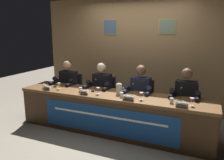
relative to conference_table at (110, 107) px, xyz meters
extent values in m
plane|color=gray|center=(0.00, 0.11, -0.50)|extent=(12.00, 12.00, 0.00)
cube|color=#937047|center=(0.00, 1.61, 0.80)|extent=(4.79, 0.12, 2.60)
cube|color=tan|center=(-0.67, 1.54, 1.43)|extent=(0.38, 0.02, 0.37)
cube|color=slate|center=(-0.67, 1.53, 1.43)|extent=(0.34, 0.01, 0.33)
cube|color=tan|center=(0.67, 1.54, 1.43)|extent=(0.37, 0.02, 0.33)
cube|color=slate|center=(0.67, 1.53, 1.43)|extent=(0.33, 0.01, 0.29)
cube|color=brown|center=(0.00, 0.11, 0.20)|extent=(3.59, 0.73, 0.05)
cube|color=#402A16|center=(0.00, -0.23, -0.16)|extent=(3.53, 0.04, 0.67)
cube|color=#402A16|center=(-1.75, 0.11, -0.16)|extent=(0.08, 0.65, 0.67)
cube|color=#402A16|center=(1.75, 0.11, -0.16)|extent=(0.08, 0.65, 0.67)
cube|color=#19478C|center=(0.04, -0.25, -0.16)|extent=(2.46, 0.01, 0.49)
cube|color=white|center=(0.04, -0.26, -0.07)|extent=(2.09, 0.00, 0.04)
cylinder|color=black|center=(-1.24, 0.58, -0.48)|extent=(0.44, 0.44, 0.02)
cylinder|color=black|center=(-1.24, 0.58, -0.28)|extent=(0.05, 0.05, 0.39)
cube|color=#232328|center=(-1.24, 0.58, -0.06)|extent=(0.44, 0.44, 0.03)
cube|color=#232328|center=(-1.24, 0.78, 0.17)|extent=(0.40, 0.05, 0.44)
cylinder|color=black|center=(-1.34, 0.23, -0.27)|extent=(0.10, 0.10, 0.45)
cylinder|color=black|center=(-1.14, 0.23, -0.27)|extent=(0.10, 0.10, 0.45)
cylinder|color=black|center=(-1.34, 0.38, 0.00)|extent=(0.13, 0.34, 0.13)
cylinder|color=black|center=(-1.14, 0.38, 0.00)|extent=(0.13, 0.34, 0.13)
cube|color=black|center=(-1.24, 0.55, 0.24)|extent=(0.36, 0.20, 0.48)
sphere|color=tan|center=(-1.24, 0.53, 0.62)|extent=(0.19, 0.19, 0.19)
sphere|color=black|center=(-1.24, 0.54, 0.63)|extent=(0.17, 0.17, 0.17)
cylinder|color=black|center=(-1.45, 0.45, 0.26)|extent=(0.09, 0.30, 0.25)
cylinder|color=black|center=(-1.03, 0.45, 0.26)|extent=(0.09, 0.30, 0.25)
cylinder|color=black|center=(-1.45, 0.29, 0.26)|extent=(0.07, 0.24, 0.07)
cylinder|color=black|center=(-1.03, 0.29, 0.26)|extent=(0.07, 0.24, 0.07)
cube|color=white|center=(-1.25, -0.17, 0.27)|extent=(0.15, 0.03, 0.08)
cube|color=white|center=(-1.25, -0.13, 0.27)|extent=(0.15, 0.03, 0.08)
cube|color=black|center=(-1.25, -0.17, 0.27)|extent=(0.11, 0.01, 0.01)
cylinder|color=white|center=(-1.08, -0.01, 0.23)|extent=(0.06, 0.06, 0.00)
cylinder|color=white|center=(-1.08, -0.01, 0.26)|extent=(0.01, 0.01, 0.05)
cone|color=white|center=(-1.08, -0.01, 0.32)|extent=(0.06, 0.06, 0.06)
cylinder|color=orange|center=(-1.08, -0.01, 0.31)|extent=(0.04, 0.04, 0.04)
cylinder|color=silver|center=(-1.38, -0.08, 0.27)|extent=(0.06, 0.06, 0.08)
cylinder|color=silver|center=(-1.38, -0.08, 0.25)|extent=(0.05, 0.05, 0.05)
cylinder|color=black|center=(-1.25, 0.09, 0.24)|extent=(0.06, 0.06, 0.02)
cylinder|color=black|center=(-1.25, 0.15, 0.34)|extent=(0.01, 0.13, 0.18)
sphere|color=#2D2D2D|center=(-1.25, 0.21, 0.43)|extent=(0.03, 0.03, 0.03)
cylinder|color=black|center=(-0.41, 0.58, -0.48)|extent=(0.44, 0.44, 0.02)
cylinder|color=black|center=(-0.41, 0.58, -0.28)|extent=(0.05, 0.05, 0.39)
cube|color=#232328|center=(-0.41, 0.58, -0.06)|extent=(0.44, 0.44, 0.03)
cube|color=#232328|center=(-0.41, 0.78, 0.17)|extent=(0.40, 0.05, 0.44)
cylinder|color=black|center=(-0.51, 0.23, -0.27)|extent=(0.10, 0.10, 0.45)
cylinder|color=black|center=(-0.31, 0.23, -0.27)|extent=(0.10, 0.10, 0.45)
cylinder|color=black|center=(-0.51, 0.38, 0.00)|extent=(0.13, 0.34, 0.13)
cylinder|color=black|center=(-0.31, 0.38, 0.00)|extent=(0.13, 0.34, 0.13)
cube|color=black|center=(-0.41, 0.55, 0.24)|extent=(0.36, 0.20, 0.48)
sphere|color=beige|center=(-0.41, 0.53, 0.62)|extent=(0.19, 0.19, 0.19)
sphere|color=#331E0F|center=(-0.41, 0.54, 0.63)|extent=(0.17, 0.17, 0.17)
cylinder|color=black|center=(-0.62, 0.45, 0.26)|extent=(0.09, 0.30, 0.25)
cylinder|color=black|center=(-0.20, 0.45, 0.26)|extent=(0.09, 0.30, 0.25)
cylinder|color=black|center=(-0.62, 0.29, 0.26)|extent=(0.07, 0.24, 0.07)
cylinder|color=black|center=(-0.20, 0.29, 0.26)|extent=(0.07, 0.24, 0.07)
cube|color=white|center=(-0.44, -0.16, 0.27)|extent=(0.16, 0.03, 0.08)
cube|color=white|center=(-0.44, -0.13, 0.27)|extent=(0.16, 0.03, 0.08)
cube|color=black|center=(-0.44, -0.16, 0.27)|extent=(0.11, 0.01, 0.01)
cylinder|color=white|center=(-0.21, -0.03, 0.23)|extent=(0.06, 0.06, 0.00)
cylinder|color=white|center=(-0.21, -0.03, 0.26)|extent=(0.01, 0.01, 0.05)
cone|color=white|center=(-0.21, -0.03, 0.32)|extent=(0.06, 0.06, 0.06)
cylinder|color=#B21E2D|center=(-0.21, -0.03, 0.31)|extent=(0.04, 0.04, 0.04)
cylinder|color=silver|center=(-0.58, -0.02, 0.27)|extent=(0.06, 0.06, 0.08)
cylinder|color=silver|center=(-0.58, -0.02, 0.25)|extent=(0.05, 0.05, 0.05)
cylinder|color=black|center=(-0.39, 0.10, 0.24)|extent=(0.06, 0.06, 0.02)
cylinder|color=black|center=(-0.39, 0.16, 0.34)|extent=(0.01, 0.13, 0.18)
sphere|color=#2D2D2D|center=(-0.39, 0.22, 0.43)|extent=(0.03, 0.03, 0.03)
cylinder|color=black|center=(0.41, 0.58, -0.48)|extent=(0.44, 0.44, 0.02)
cylinder|color=black|center=(0.41, 0.58, -0.28)|extent=(0.05, 0.05, 0.39)
cube|color=#232328|center=(0.41, 0.58, -0.06)|extent=(0.44, 0.44, 0.03)
cube|color=#232328|center=(0.41, 0.78, 0.17)|extent=(0.40, 0.05, 0.44)
cylinder|color=black|center=(0.31, 0.23, -0.27)|extent=(0.10, 0.10, 0.45)
cylinder|color=black|center=(0.51, 0.23, -0.27)|extent=(0.10, 0.10, 0.45)
cylinder|color=black|center=(0.31, 0.38, 0.00)|extent=(0.13, 0.34, 0.13)
cylinder|color=black|center=(0.51, 0.38, 0.00)|extent=(0.13, 0.34, 0.13)
cube|color=#1E2338|center=(0.41, 0.55, 0.24)|extent=(0.36, 0.20, 0.48)
sphere|color=brown|center=(0.41, 0.53, 0.62)|extent=(0.19, 0.19, 0.19)
sphere|color=#593819|center=(0.41, 0.54, 0.63)|extent=(0.17, 0.17, 0.17)
cylinder|color=#1E2338|center=(0.20, 0.45, 0.26)|extent=(0.09, 0.30, 0.25)
cylinder|color=#1E2338|center=(0.62, 0.45, 0.26)|extent=(0.09, 0.30, 0.25)
cylinder|color=#1E2338|center=(0.20, 0.29, 0.26)|extent=(0.07, 0.24, 0.07)
cylinder|color=#1E2338|center=(0.62, 0.29, 0.26)|extent=(0.07, 0.24, 0.07)
cube|color=white|center=(0.41, -0.17, 0.27)|extent=(0.20, 0.03, 0.08)
cube|color=white|center=(0.41, -0.14, 0.27)|extent=(0.20, 0.03, 0.08)
cube|color=black|center=(0.41, -0.18, 0.27)|extent=(0.14, 0.01, 0.01)
cylinder|color=white|center=(0.59, -0.04, 0.23)|extent=(0.06, 0.06, 0.00)
cylinder|color=white|center=(0.59, -0.04, 0.26)|extent=(0.01, 0.01, 0.05)
cone|color=white|center=(0.59, -0.04, 0.32)|extent=(0.06, 0.06, 0.06)
cylinder|color=#B21E2D|center=(0.59, -0.04, 0.31)|extent=(0.04, 0.04, 0.04)
cylinder|color=silver|center=(0.24, -0.03, 0.27)|extent=(0.06, 0.06, 0.08)
cylinder|color=silver|center=(0.24, -0.03, 0.25)|extent=(0.05, 0.05, 0.05)
cylinder|color=black|center=(0.38, 0.03, 0.24)|extent=(0.06, 0.06, 0.02)
cylinder|color=black|center=(0.38, 0.10, 0.34)|extent=(0.01, 0.13, 0.18)
sphere|color=#2D2D2D|center=(0.38, 0.16, 0.43)|extent=(0.03, 0.03, 0.03)
cylinder|color=black|center=(1.23, 0.58, -0.48)|extent=(0.44, 0.44, 0.02)
cylinder|color=black|center=(1.23, 0.58, -0.28)|extent=(0.05, 0.05, 0.39)
cube|color=#232328|center=(1.23, 0.58, -0.06)|extent=(0.44, 0.44, 0.03)
cube|color=#232328|center=(1.23, 0.78, 0.17)|extent=(0.40, 0.05, 0.44)
cylinder|color=black|center=(1.13, 0.23, -0.27)|extent=(0.10, 0.10, 0.45)
cylinder|color=black|center=(1.33, 0.23, -0.27)|extent=(0.10, 0.10, 0.45)
cylinder|color=black|center=(1.13, 0.38, 0.00)|extent=(0.13, 0.34, 0.13)
cylinder|color=black|center=(1.33, 0.38, 0.00)|extent=(0.13, 0.34, 0.13)
cube|color=black|center=(1.23, 0.55, 0.24)|extent=(0.36, 0.20, 0.48)
sphere|color=brown|center=(1.23, 0.53, 0.62)|extent=(0.19, 0.19, 0.19)
sphere|color=#331E0F|center=(1.23, 0.54, 0.63)|extent=(0.17, 0.17, 0.17)
cylinder|color=black|center=(1.02, 0.45, 0.26)|extent=(0.09, 0.30, 0.25)
cylinder|color=black|center=(1.44, 0.45, 0.26)|extent=(0.09, 0.30, 0.25)
cylinder|color=black|center=(1.02, 0.29, 0.26)|extent=(0.07, 0.24, 0.07)
cylinder|color=black|center=(1.44, 0.29, 0.26)|extent=(0.07, 0.24, 0.07)
cube|color=white|center=(1.25, -0.18, 0.27)|extent=(0.18, 0.03, 0.08)
cube|color=white|center=(1.25, -0.14, 0.27)|extent=(0.18, 0.03, 0.08)
cube|color=black|center=(1.25, -0.18, 0.27)|extent=(0.13, 0.01, 0.01)
cylinder|color=white|center=(1.38, -0.03, 0.23)|extent=(0.06, 0.06, 0.00)
cylinder|color=white|center=(1.38, -0.03, 0.26)|extent=(0.01, 0.01, 0.05)
cone|color=white|center=(1.38, -0.03, 0.32)|extent=(0.06, 0.06, 0.06)
cylinder|color=#B21E2D|center=(1.38, -0.03, 0.31)|extent=(0.04, 0.04, 0.04)
cylinder|color=silver|center=(1.08, -0.03, 0.27)|extent=(0.06, 0.06, 0.08)
cylinder|color=silver|center=(1.08, -0.03, 0.25)|extent=(0.05, 0.05, 0.05)
cylinder|color=black|center=(1.19, 0.09, 0.24)|extent=(0.06, 0.06, 0.02)
cylinder|color=black|center=(1.19, 0.15, 0.34)|extent=(0.01, 0.13, 0.18)
sphere|color=#2D2D2D|center=(1.19, 0.21, 0.43)|extent=(0.03, 0.03, 0.03)
cylinder|color=silver|center=(0.13, 0.12, 0.32)|extent=(0.10, 0.10, 0.18)
cylinder|color=silver|center=(0.13, 0.12, 0.41)|extent=(0.09, 0.09, 0.01)
sphere|color=silver|center=(0.13, 0.12, 0.43)|extent=(0.02, 0.02, 0.02)
torus|color=silver|center=(0.20, 0.12, 0.33)|extent=(0.07, 0.01, 0.07)
camera|label=1|loc=(1.57, -3.49, 1.34)|focal=36.04mm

